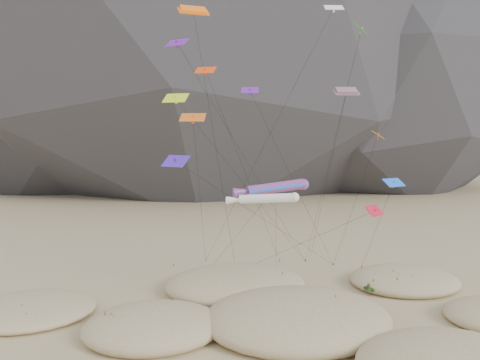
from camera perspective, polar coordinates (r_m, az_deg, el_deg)
name	(u,v)px	position (r m, az deg, el deg)	size (l,w,h in m)	color
ground	(300,357)	(37.20, 7.35, -20.63)	(500.00, 500.00, 0.00)	#CCB789
dunes	(259,333)	(39.10, 2.38, -18.13)	(52.50, 37.65, 3.54)	#CCB789
dune_grass	(269,329)	(39.48, 3.59, -17.63)	(43.70, 29.08, 1.50)	black
kite_stakes	(268,264)	(59.55, 3.39, -10.16)	(22.86, 5.98, 0.30)	#3F2D1E
rainbow_tube_kite	(273,188)	(46.33, 4.09, -0.97)	(7.84, 9.21, 11.94)	red
white_tube_kite	(264,199)	(40.64, 2.90, -2.29)	(6.09, 19.44, 11.46)	silver
orange_parafoil	(194,14)	(46.63, -5.62, 19.49)	(6.88, 10.74, 28.42)	orange
multi_parafoil	(346,95)	(43.81, 12.76, 10.05)	(3.93, 19.29, 20.63)	#FA551A
delta_kites	(269,111)	(44.65, 3.61, 8.45)	(23.90, 23.64, 30.28)	red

